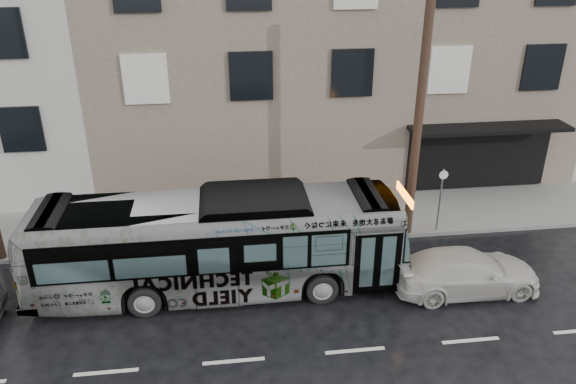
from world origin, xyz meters
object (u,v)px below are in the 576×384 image
(white_sedan, at_px, (466,272))
(sign_post, at_px, (440,200))
(utility_pole_front, at_px, (419,112))
(bus, at_px, (219,244))

(white_sedan, bearing_deg, sign_post, -7.15)
(utility_pole_front, distance_m, bus, 7.81)
(sign_post, xyz_separation_m, white_sedan, (-0.44, -3.50, -0.69))
(bus, bearing_deg, utility_pole_front, -70.03)
(utility_pole_front, height_order, sign_post, utility_pole_front)
(sign_post, bearing_deg, white_sedan, -97.22)
(white_sedan, bearing_deg, bus, 81.86)
(sign_post, relative_size, white_sedan, 0.53)
(bus, relative_size, white_sedan, 2.48)
(bus, distance_m, white_sedan, 7.54)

